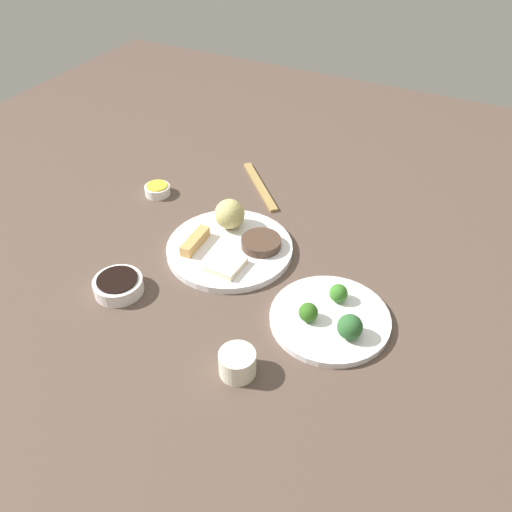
{
  "coord_description": "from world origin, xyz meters",
  "views": [
    {
      "loc": [
        -0.81,
        -0.48,
        0.79
      ],
      "look_at": [
        -0.03,
        -0.08,
        0.06
      ],
      "focal_mm": 37.49,
      "sensor_mm": 36.0,
      "label": 1
    }
  ],
  "objects_px": {
    "sauce_ramekin_hot_mustard": "(158,190)",
    "main_plate": "(228,249)",
    "teacup": "(237,363)",
    "broccoli_plate": "(330,319)",
    "chopsticks_pair": "(260,186)",
    "soy_sauce_bowl": "(118,286)"
  },
  "relations": [
    {
      "from": "main_plate",
      "to": "teacup",
      "type": "xyz_separation_m",
      "value": [
        -0.29,
        -0.18,
        0.02
      ]
    },
    {
      "from": "broccoli_plate",
      "to": "chopsticks_pair",
      "type": "distance_m",
      "value": 0.5
    },
    {
      "from": "chopsticks_pair",
      "to": "main_plate",
      "type": "bearing_deg",
      "value": -168.05
    },
    {
      "from": "main_plate",
      "to": "chopsticks_pair",
      "type": "height_order",
      "value": "main_plate"
    },
    {
      "from": "main_plate",
      "to": "broccoli_plate",
      "type": "bearing_deg",
      "value": -109.14
    },
    {
      "from": "main_plate",
      "to": "broccoli_plate",
      "type": "xyz_separation_m",
      "value": [
        -0.1,
        -0.28,
        -0.0
      ]
    },
    {
      "from": "main_plate",
      "to": "chopsticks_pair",
      "type": "xyz_separation_m",
      "value": [
        0.27,
        0.06,
        -0.0
      ]
    },
    {
      "from": "sauce_ramekin_hot_mustard",
      "to": "main_plate",
      "type": "bearing_deg",
      "value": -113.56
    },
    {
      "from": "sauce_ramekin_hot_mustard",
      "to": "teacup",
      "type": "height_order",
      "value": "teacup"
    },
    {
      "from": "soy_sauce_bowl",
      "to": "teacup",
      "type": "distance_m",
      "value": 0.33
    },
    {
      "from": "sauce_ramekin_hot_mustard",
      "to": "teacup",
      "type": "bearing_deg",
      "value": -131.66
    },
    {
      "from": "soy_sauce_bowl",
      "to": "chopsticks_pair",
      "type": "bearing_deg",
      "value": -9.25
    },
    {
      "from": "soy_sauce_bowl",
      "to": "sauce_ramekin_hot_mustard",
      "type": "xyz_separation_m",
      "value": [
        0.34,
        0.14,
        -0.0
      ]
    },
    {
      "from": "soy_sauce_bowl",
      "to": "sauce_ramekin_hot_mustard",
      "type": "height_order",
      "value": "soy_sauce_bowl"
    },
    {
      "from": "broccoli_plate",
      "to": "sauce_ramekin_hot_mustard",
      "type": "bearing_deg",
      "value": 68.63
    },
    {
      "from": "teacup",
      "to": "broccoli_plate",
      "type": "bearing_deg",
      "value": -27.9
    },
    {
      "from": "teacup",
      "to": "chopsticks_pair",
      "type": "distance_m",
      "value": 0.61
    },
    {
      "from": "soy_sauce_bowl",
      "to": "chopsticks_pair",
      "type": "height_order",
      "value": "soy_sauce_bowl"
    },
    {
      "from": "broccoli_plate",
      "to": "chopsticks_pair",
      "type": "relative_size",
      "value": 0.98
    },
    {
      "from": "sauce_ramekin_hot_mustard",
      "to": "broccoli_plate",
      "type": "bearing_deg",
      "value": -111.37
    },
    {
      "from": "main_plate",
      "to": "sauce_ramekin_hot_mustard",
      "type": "relative_size",
      "value": 4.35
    },
    {
      "from": "sauce_ramekin_hot_mustard",
      "to": "teacup",
      "type": "xyz_separation_m",
      "value": [
        -0.41,
        -0.46,
        0.01
      ]
    }
  ]
}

